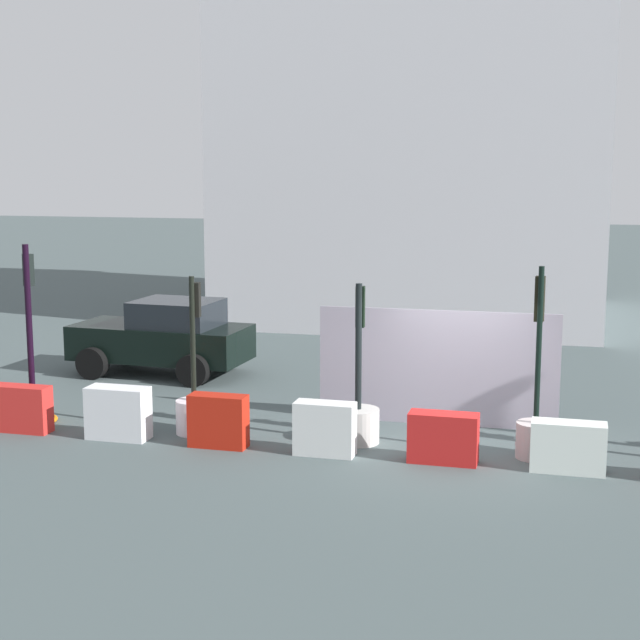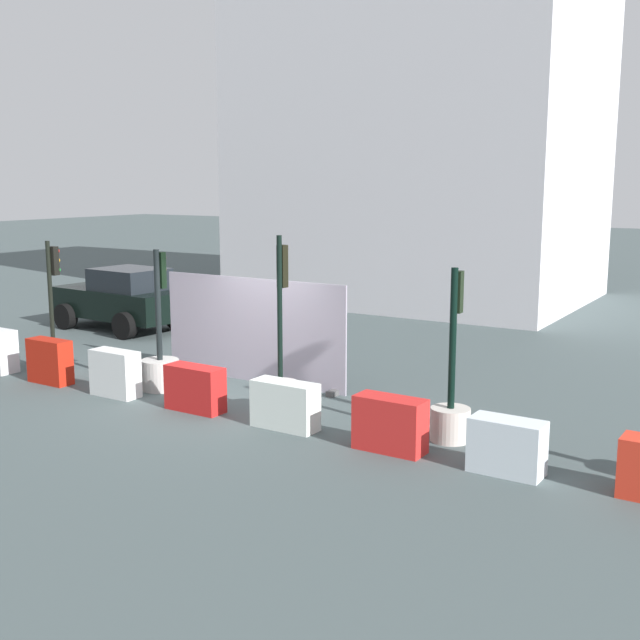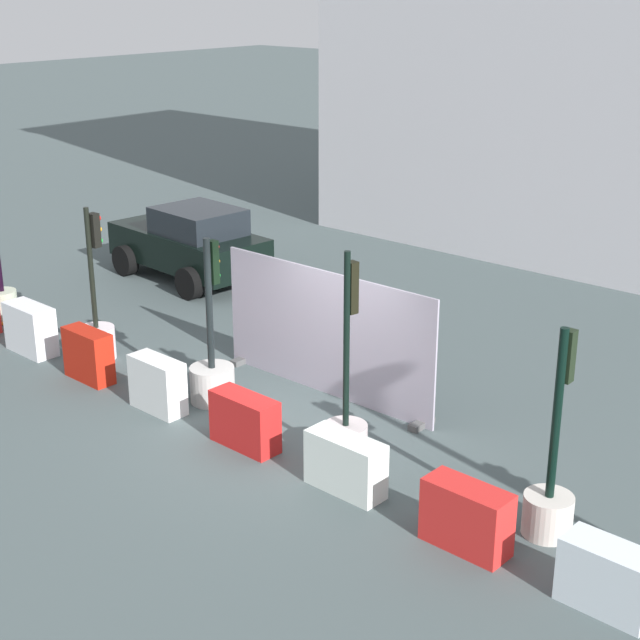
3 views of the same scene
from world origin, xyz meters
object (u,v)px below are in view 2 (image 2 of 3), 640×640
(construction_barrier_3, at_px, (115,373))
(car_black_sedan, at_px, (123,298))
(traffic_light_4, at_px, (451,407))
(traffic_light_1, at_px, (54,347))
(construction_barrier_5, at_px, (285,405))
(construction_barrier_4, at_px, (195,388))
(construction_barrier_7, at_px, (507,446))
(traffic_light_2, at_px, (160,365))
(traffic_light_3, at_px, (281,383))
(construction_barrier_2, at_px, (50,361))
(construction_barrier_6, at_px, (390,424))

(construction_barrier_3, height_order, car_black_sedan, car_black_sedan)
(traffic_light_4, height_order, construction_barrier_3, traffic_light_4)
(traffic_light_1, distance_m, construction_barrier_5, 6.34)
(construction_barrier_4, distance_m, car_black_sedan, 8.36)
(construction_barrier_3, height_order, construction_barrier_4, construction_barrier_3)
(construction_barrier_7, bearing_deg, traffic_light_4, 142.77)
(traffic_light_1, bearing_deg, construction_barrier_7, -4.13)
(traffic_light_1, xyz_separation_m, construction_barrier_4, (4.40, -0.64, -0.13))
(traffic_light_1, xyz_separation_m, traffic_light_4, (8.83, 0.19, 0.02))
(construction_barrier_3, distance_m, construction_barrier_4, 1.91)
(traffic_light_1, height_order, construction_barrier_4, traffic_light_1)
(traffic_light_2, height_order, construction_barrier_4, traffic_light_2)
(traffic_light_4, bearing_deg, traffic_light_3, -175.57)
(traffic_light_3, distance_m, construction_barrier_2, 5.17)
(traffic_light_3, height_order, car_black_sedan, traffic_light_3)
(traffic_light_2, relative_size, construction_barrier_4, 2.47)
(car_black_sedan, bearing_deg, traffic_light_3, -28.01)
(traffic_light_3, height_order, construction_barrier_6, traffic_light_3)
(construction_barrier_5, bearing_deg, car_black_sedan, 150.26)
(traffic_light_1, height_order, construction_barrier_3, traffic_light_1)
(traffic_light_2, distance_m, traffic_light_3, 2.93)
(traffic_light_3, distance_m, construction_barrier_6, 2.54)
(construction_barrier_5, xyz_separation_m, construction_barrier_7, (3.72, -0.07, -0.01))
(traffic_light_2, xyz_separation_m, car_black_sedan, (-5.22, 4.17, 0.36))
(construction_barrier_3, xyz_separation_m, car_black_sedan, (-4.83, 4.97, 0.41))
(traffic_light_4, distance_m, construction_barrier_5, 2.67)
(traffic_light_4, bearing_deg, traffic_light_2, -179.34)
(traffic_light_1, relative_size, construction_barrier_3, 2.80)
(construction_barrier_3, bearing_deg, traffic_light_2, 64.23)
(traffic_light_4, distance_m, construction_barrier_4, 4.51)
(construction_barrier_5, relative_size, construction_barrier_6, 1.04)
(construction_barrier_3, distance_m, construction_barrier_7, 7.54)
(construction_barrier_3, xyz_separation_m, construction_barrier_7, (7.54, -0.04, -0.05))
(construction_barrier_6, height_order, construction_barrier_7, construction_barrier_6)
(construction_barrier_2, xyz_separation_m, car_black_sedan, (-3.01, 4.96, 0.40))
(car_black_sedan, bearing_deg, construction_barrier_3, -45.79)
(construction_barrier_3, distance_m, construction_barrier_5, 3.81)
(traffic_light_3, bearing_deg, construction_barrier_4, -157.01)
(construction_barrier_4, bearing_deg, car_black_sedan, 143.82)
(traffic_light_1, relative_size, car_black_sedan, 0.69)
(traffic_light_3, bearing_deg, traffic_light_1, 179.53)
(construction_barrier_7, bearing_deg, car_black_sedan, 157.96)
(traffic_light_2, distance_m, construction_barrier_6, 5.43)
(traffic_light_3, bearing_deg, construction_barrier_3, -169.11)
(construction_barrier_2, height_order, construction_barrier_5, construction_barrier_2)
(traffic_light_3, relative_size, construction_barrier_3, 3.13)
(construction_barrier_7, bearing_deg, traffic_light_3, 170.91)
(construction_barrier_5, bearing_deg, construction_barrier_6, -2.41)
(traffic_light_2, xyz_separation_m, traffic_light_3, (2.92, -0.17, 0.07))
(traffic_light_4, bearing_deg, car_black_sedan, 159.86)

